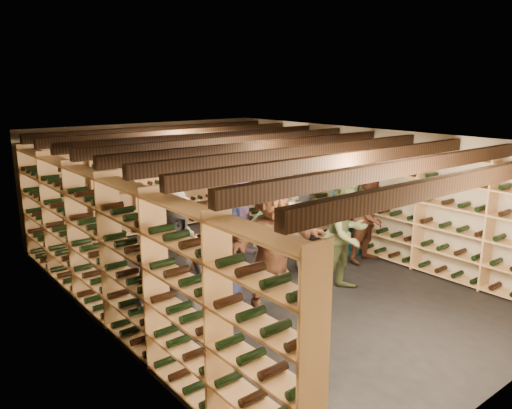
{
  "coord_description": "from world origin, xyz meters",
  "views": [
    {
      "loc": [
        -4.98,
        -6.08,
        3.21
      ],
      "look_at": [
        0.04,
        0.2,
        1.28
      ],
      "focal_mm": 35.0,
      "sensor_mm": 36.0,
      "label": 1
    }
  ],
  "objects_px": {
    "person_10": "(267,237)",
    "person_4": "(348,207)",
    "crate_stack_right": "(211,249)",
    "person_7": "(294,229)",
    "person_6": "(226,253)",
    "crate_loose": "(267,241)",
    "person_0": "(172,276)",
    "person_8": "(371,216)",
    "person_5": "(272,243)",
    "person_11": "(238,208)",
    "person_9": "(175,231)",
    "crate_stack_left": "(200,251)",
    "person_12": "(303,196)",
    "person_2": "(347,234)"
  },
  "relations": [
    {
      "from": "person_6",
      "to": "person_10",
      "type": "relative_size",
      "value": 1.07
    },
    {
      "from": "person_12",
      "to": "person_5",
      "type": "bearing_deg",
      "value": -152.95
    },
    {
      "from": "person_5",
      "to": "person_8",
      "type": "height_order",
      "value": "person_5"
    },
    {
      "from": "person_6",
      "to": "person_10",
      "type": "xyz_separation_m",
      "value": [
        1.1,
        0.36,
        -0.05
      ]
    },
    {
      "from": "person_10",
      "to": "person_11",
      "type": "xyz_separation_m",
      "value": [
        0.36,
        1.31,
        0.18
      ]
    },
    {
      "from": "person_11",
      "to": "crate_stack_left",
      "type": "bearing_deg",
      "value": 169.83
    },
    {
      "from": "crate_stack_right",
      "to": "person_12",
      "type": "distance_m",
      "value": 2.43
    },
    {
      "from": "person_4",
      "to": "crate_loose",
      "type": "bearing_deg",
      "value": 122.27
    },
    {
      "from": "person_6",
      "to": "person_4",
      "type": "bearing_deg",
      "value": -9.48
    },
    {
      "from": "person_4",
      "to": "person_5",
      "type": "height_order",
      "value": "person_4"
    },
    {
      "from": "person_7",
      "to": "person_11",
      "type": "bearing_deg",
      "value": 109.42
    },
    {
      "from": "crate_loose",
      "to": "person_4",
      "type": "distance_m",
      "value": 1.83
    },
    {
      "from": "person_10",
      "to": "person_4",
      "type": "bearing_deg",
      "value": 12.86
    },
    {
      "from": "crate_stack_left",
      "to": "person_6",
      "type": "distance_m",
      "value": 1.85
    },
    {
      "from": "person_6",
      "to": "person_0",
      "type": "bearing_deg",
      "value": -172.72
    },
    {
      "from": "crate_stack_right",
      "to": "person_7",
      "type": "relative_size",
      "value": 0.37
    },
    {
      "from": "crate_loose",
      "to": "person_4",
      "type": "bearing_deg",
      "value": -56.88
    },
    {
      "from": "crate_loose",
      "to": "person_10",
      "type": "distance_m",
      "value": 1.96
    },
    {
      "from": "person_10",
      "to": "person_8",
      "type": "bearing_deg",
      "value": -2.18
    },
    {
      "from": "person_5",
      "to": "person_7",
      "type": "bearing_deg",
      "value": 38.73
    },
    {
      "from": "person_6",
      "to": "person_10",
      "type": "bearing_deg",
      "value": 1.09
    },
    {
      "from": "person_6",
      "to": "person_9",
      "type": "bearing_deg",
      "value": 69.92
    },
    {
      "from": "person_4",
      "to": "person_10",
      "type": "xyz_separation_m",
      "value": [
        -2.06,
        -0.06,
        -0.19
      ]
    },
    {
      "from": "person_2",
      "to": "person_12",
      "type": "xyz_separation_m",
      "value": [
        1.41,
        2.45,
        0.0
      ]
    },
    {
      "from": "person_6",
      "to": "person_12",
      "type": "height_order",
      "value": "person_12"
    },
    {
      "from": "crate_stack_left",
      "to": "person_7",
      "type": "bearing_deg",
      "value": -49.84
    },
    {
      "from": "person_7",
      "to": "person_9",
      "type": "xyz_separation_m",
      "value": [
        -1.6,
        1.3,
        -0.05
      ]
    },
    {
      "from": "crate_stack_left",
      "to": "crate_stack_right",
      "type": "xyz_separation_m",
      "value": [
        0.23,
        0.0,
        0.0
      ]
    },
    {
      "from": "person_7",
      "to": "person_9",
      "type": "height_order",
      "value": "person_7"
    },
    {
      "from": "person_2",
      "to": "person_6",
      "type": "distance_m",
      "value": 1.92
    },
    {
      "from": "person_5",
      "to": "person_9",
      "type": "height_order",
      "value": "person_5"
    },
    {
      "from": "crate_stack_right",
      "to": "person_11",
      "type": "height_order",
      "value": "person_11"
    },
    {
      "from": "person_2",
      "to": "crate_stack_left",
      "type": "bearing_deg",
      "value": 112.69
    },
    {
      "from": "crate_stack_right",
      "to": "person_8",
      "type": "bearing_deg",
      "value": -37.61
    },
    {
      "from": "crate_stack_left",
      "to": "person_10",
      "type": "distance_m",
      "value": 1.48
    },
    {
      "from": "crate_loose",
      "to": "person_9",
      "type": "distance_m",
      "value": 2.28
    },
    {
      "from": "person_2",
      "to": "person_5",
      "type": "relative_size",
      "value": 1.0
    },
    {
      "from": "person_8",
      "to": "person_5",
      "type": "bearing_deg",
      "value": -176.69
    },
    {
      "from": "crate_loose",
      "to": "person_10",
      "type": "height_order",
      "value": "person_10"
    },
    {
      "from": "crate_stack_right",
      "to": "person_5",
      "type": "xyz_separation_m",
      "value": [
        -0.27,
        -2.05,
        0.69
      ]
    },
    {
      "from": "crate_loose",
      "to": "person_0",
      "type": "height_order",
      "value": "person_0"
    },
    {
      "from": "person_10",
      "to": "person_11",
      "type": "relative_size",
      "value": 0.8
    },
    {
      "from": "crate_stack_right",
      "to": "person_5",
      "type": "height_order",
      "value": "person_5"
    },
    {
      "from": "crate_stack_right",
      "to": "person_9",
      "type": "bearing_deg",
      "value": -180.0
    },
    {
      "from": "person_6",
      "to": "person_9",
      "type": "height_order",
      "value": "person_6"
    },
    {
      "from": "person_2",
      "to": "person_9",
      "type": "distance_m",
      "value": 2.96
    },
    {
      "from": "crate_loose",
      "to": "person_11",
      "type": "xyz_separation_m",
      "value": [
        -0.82,
        -0.11,
        0.85
      ]
    },
    {
      "from": "person_0",
      "to": "person_11",
      "type": "relative_size",
      "value": 0.97
    },
    {
      "from": "person_4",
      "to": "person_6",
      "type": "height_order",
      "value": "person_4"
    },
    {
      "from": "person_4",
      "to": "person_8",
      "type": "xyz_separation_m",
      "value": [
        0.0,
        -0.55,
        -0.08
      ]
    }
  ]
}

